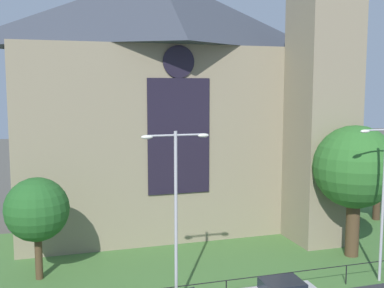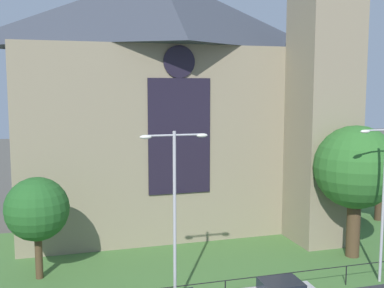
% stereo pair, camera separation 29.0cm
% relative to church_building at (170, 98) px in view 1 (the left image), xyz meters
% --- Properties ---
extents(ground, '(160.00, 160.00, 0.00)m').
position_rel_church_building_xyz_m(ground, '(-1.11, -7.28, -10.27)').
color(ground, '#56544C').
extents(grass_verge, '(120.00, 20.00, 0.01)m').
position_rel_church_building_xyz_m(grass_verge, '(-1.11, -9.28, -10.27)').
color(grass_verge, '#477538').
rests_on(grass_verge, ground).
extents(church_building, '(23.20, 16.20, 26.00)m').
position_rel_church_building_xyz_m(church_building, '(0.00, 0.00, 0.00)').
color(church_building, gray).
rests_on(church_building, ground).
extents(iron_railing, '(28.97, 0.07, 1.13)m').
position_rel_church_building_xyz_m(iron_railing, '(-0.77, -14.78, -9.31)').
color(iron_railing, black).
rests_on(iron_railing, ground).
extents(tree_right_far, '(4.44, 4.44, 6.50)m').
position_rel_church_building_xyz_m(tree_right_far, '(16.81, -4.09, -6.02)').
color(tree_right_far, '#423021').
rests_on(tree_right_far, ground).
extents(tree_right_near, '(5.39, 5.39, 8.66)m').
position_rel_church_building_xyz_m(tree_right_near, '(9.55, -10.92, -4.38)').
color(tree_right_near, '#4C3823').
rests_on(tree_right_near, ground).
extents(tree_left_near, '(3.67, 3.67, 5.97)m').
position_rel_church_building_xyz_m(tree_left_near, '(-10.15, -8.98, -6.16)').
color(tree_left_near, '#4C3823').
rests_on(tree_left_near, ground).
extents(streetlamp_near, '(3.37, 0.26, 8.97)m').
position_rel_church_building_xyz_m(streetlamp_near, '(-3.49, -14.88, -4.63)').
color(streetlamp_near, '#B2B2B7').
rests_on(streetlamp_near, ground).
extents(streetlamp_far, '(3.37, 0.26, 8.92)m').
position_rel_church_building_xyz_m(streetlamp_far, '(8.61, -14.88, -4.66)').
color(streetlamp_far, '#B2B2B7').
rests_on(streetlamp_far, ground).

